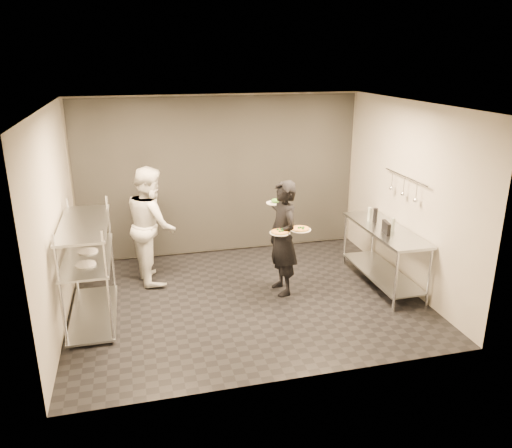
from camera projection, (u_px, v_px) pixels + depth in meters
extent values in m
cube|color=black|center=(246.00, 299.00, 7.36)|extent=(5.00, 4.00, 0.00)
cube|color=silver|center=(245.00, 105.00, 6.46)|extent=(5.00, 4.00, 0.00)
cube|color=#B0AA9D|center=(220.00, 176.00, 8.75)|extent=(5.00, 0.00, 2.80)
cube|color=#B0AA9D|center=(290.00, 263.00, 5.08)|extent=(5.00, 0.00, 2.80)
cube|color=#B0AA9D|center=(54.00, 222.00, 6.33)|extent=(0.00, 4.00, 2.80)
cube|color=#B0AA9D|center=(408.00, 196.00, 7.49)|extent=(0.00, 4.00, 2.80)
cube|color=white|center=(220.00, 176.00, 8.72)|extent=(4.90, 0.04, 2.74)
cylinder|color=silver|center=(60.00, 294.00, 5.85)|extent=(0.04, 0.04, 1.50)
cylinder|color=silver|center=(73.00, 248.00, 7.27)|extent=(0.04, 0.04, 1.50)
cylinder|color=silver|center=(108.00, 289.00, 5.98)|extent=(0.04, 0.04, 1.50)
cylinder|color=silver|center=(111.00, 244.00, 7.39)|extent=(0.04, 0.04, 1.50)
cube|color=#A4AAAD|center=(94.00, 313.00, 6.85)|extent=(0.60, 1.60, 0.03)
cube|color=#A4AAAD|center=(87.00, 256.00, 6.58)|extent=(0.60, 1.60, 0.03)
cube|color=#A4AAAD|center=(84.00, 224.00, 6.43)|extent=(0.60, 1.60, 0.03)
cylinder|color=silver|center=(85.00, 264.00, 6.25)|extent=(0.26, 0.26, 0.01)
cylinder|color=silver|center=(88.00, 251.00, 6.66)|extent=(0.26, 0.26, 0.01)
cylinder|color=silver|center=(396.00, 282.00, 6.87)|extent=(0.04, 0.04, 0.90)
cylinder|color=silver|center=(345.00, 239.00, 8.45)|extent=(0.04, 0.04, 0.90)
cylinder|color=silver|center=(429.00, 278.00, 6.99)|extent=(0.04, 0.04, 0.90)
cylinder|color=silver|center=(373.00, 237.00, 8.57)|extent=(0.04, 0.04, 0.90)
cube|color=#A4AAAD|center=(382.00, 273.00, 7.81)|extent=(0.57, 1.71, 0.03)
cube|color=#A4AAAD|center=(386.00, 229.00, 7.58)|extent=(0.60, 1.80, 0.04)
cylinder|color=silver|center=(406.00, 177.00, 7.38)|extent=(0.02, 1.20, 0.02)
cylinder|color=silver|center=(417.00, 191.00, 7.10)|extent=(0.01, 0.01, 0.22)
sphere|color=silver|center=(416.00, 200.00, 7.14)|extent=(0.07, 0.07, 0.07)
cylinder|color=silver|center=(404.00, 186.00, 7.42)|extent=(0.01, 0.01, 0.22)
sphere|color=silver|center=(403.00, 194.00, 7.46)|extent=(0.07, 0.07, 0.07)
cylinder|color=silver|center=(392.00, 180.00, 7.74)|extent=(0.01, 0.01, 0.22)
sphere|color=silver|center=(392.00, 188.00, 7.78)|extent=(0.07, 0.07, 0.07)
imported|color=black|center=(283.00, 238.00, 7.32)|extent=(0.48, 0.67, 1.72)
imported|color=silver|center=(151.00, 225.00, 7.73)|extent=(0.82, 0.98, 1.83)
cylinder|color=silver|center=(280.00, 233.00, 7.02)|extent=(0.30, 0.30, 0.01)
cylinder|color=#A2803A|center=(280.00, 232.00, 7.02)|extent=(0.26, 0.26, 0.02)
cylinder|color=#BA5718|center=(280.00, 231.00, 7.02)|extent=(0.23, 0.23, 0.01)
sphere|color=#135514|center=(280.00, 231.00, 7.01)|extent=(0.04, 0.04, 0.04)
cylinder|color=silver|center=(300.00, 230.00, 7.15)|extent=(0.31, 0.31, 0.01)
cylinder|color=#A2803A|center=(300.00, 229.00, 7.15)|extent=(0.27, 0.27, 0.02)
cylinder|color=#BA5718|center=(300.00, 228.00, 7.14)|extent=(0.24, 0.24, 0.01)
sphere|color=#135514|center=(300.00, 228.00, 7.14)|extent=(0.04, 0.04, 0.04)
cylinder|color=silver|center=(275.00, 203.00, 7.44)|extent=(0.27, 0.27, 0.01)
ellipsoid|color=#286719|center=(275.00, 201.00, 7.43)|extent=(0.13, 0.13, 0.07)
cube|color=black|center=(386.00, 228.00, 7.31)|extent=(0.09, 0.26, 0.18)
cylinder|color=#9AA799|center=(369.00, 214.00, 7.88)|extent=(0.06, 0.06, 0.22)
cylinder|color=#9AA799|center=(393.00, 224.00, 7.45)|extent=(0.06, 0.06, 0.19)
cylinder|color=black|center=(375.00, 215.00, 7.79)|extent=(0.07, 0.07, 0.23)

